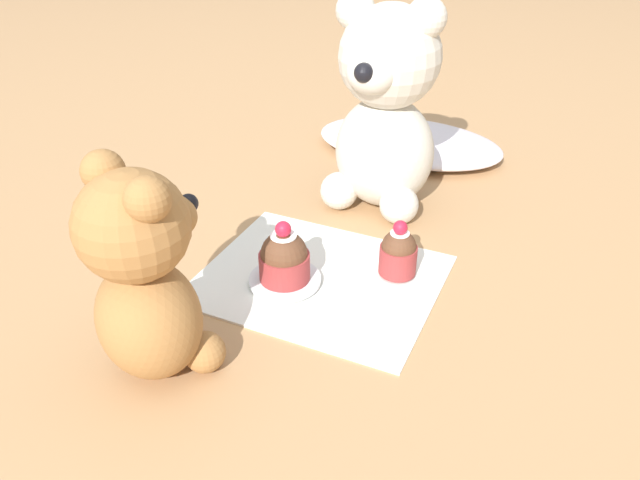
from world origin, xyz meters
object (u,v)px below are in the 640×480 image
at_px(cupcake_near_cream_bear, 398,252).
at_px(teddy_bear_cream, 383,109).
at_px(saucer_plate, 285,279).
at_px(teddy_bear_tan, 145,277).
at_px(cupcake_near_tan_bear, 284,259).

bearing_deg(cupcake_near_cream_bear, teddy_bear_cream, 116.93).
bearing_deg(cupcake_near_cream_bear, saucer_plate, -147.19).
height_order(teddy_bear_cream, teddy_bear_tan, teddy_bear_cream).
height_order(teddy_bear_tan, cupcake_near_cream_bear, teddy_bear_tan).
height_order(cupcake_near_cream_bear, cupcake_near_tan_bear, cupcake_near_tan_bear).
relative_size(teddy_bear_cream, cupcake_near_tan_bear, 3.82).
xyz_separation_m(teddy_bear_tan, cupcake_near_cream_bear, (0.16, 0.24, -0.07)).
distance_m(saucer_plate, cupcake_near_tan_bear, 0.03).
distance_m(cupcake_near_cream_bear, saucer_plate, 0.14).
xyz_separation_m(saucer_plate, cupcake_near_tan_bear, (0.00, -0.00, 0.03)).
height_order(saucer_plate, cupcake_near_tan_bear, cupcake_near_tan_bear).
bearing_deg(saucer_plate, cupcake_near_tan_bear, -90.00).
bearing_deg(teddy_bear_tan, saucer_plate, -85.85).
bearing_deg(teddy_bear_cream, cupcake_near_cream_bear, -60.70).
bearing_deg(teddy_bear_cream, teddy_bear_tan, -98.77).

